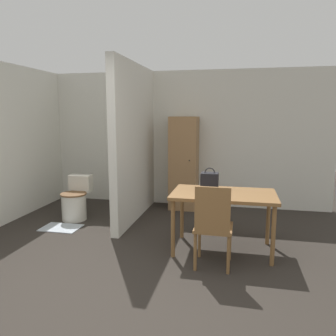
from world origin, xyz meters
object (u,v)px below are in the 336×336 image
at_px(wooden_chair, 213,224).
at_px(wooden_cabinet, 184,163).
at_px(dining_table, 224,199).
at_px(handbag, 210,182).
at_px(toilet, 76,201).

relative_size(wooden_chair, wooden_cabinet, 0.57).
height_order(dining_table, handbag, handbag).
bearing_deg(wooden_chair, toilet, 151.63).
bearing_deg(wooden_chair, wooden_cabinet, 107.86).
distance_m(toilet, handbag, 2.45).
relative_size(wooden_chair, handbag, 3.14).
xyz_separation_m(wooden_chair, handbag, (-0.09, 0.55, 0.36)).
bearing_deg(toilet, wooden_cabinet, 31.55).
xyz_separation_m(dining_table, wooden_chair, (-0.09, -0.52, -0.16)).
relative_size(handbag, wooden_cabinet, 0.18).
distance_m(wooden_chair, toilet, 2.70).
relative_size(dining_table, wooden_cabinet, 0.76).
distance_m(wooden_chair, wooden_cabinet, 2.45).
xyz_separation_m(dining_table, handbag, (-0.18, 0.03, 0.20)).
distance_m(handbag, wooden_cabinet, 1.87).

